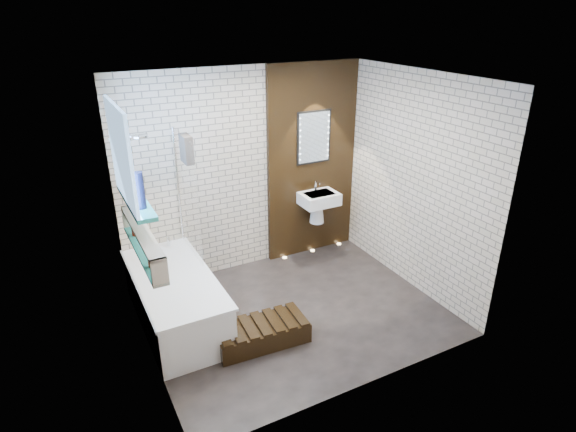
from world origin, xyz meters
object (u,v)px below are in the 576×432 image
bath_screen (188,196)px  led_mirror (314,137)px  washbasin (318,203)px  walnut_step (261,333)px  bathtub (176,299)px

bath_screen → led_mirror: (1.82, 0.34, 0.37)m
washbasin → led_mirror: 0.88m
led_mirror → walnut_step: 2.64m
bathtub → walnut_step: 1.03m
bath_screen → washbasin: size_ratio=2.41×
bath_screen → led_mirror: 1.89m
washbasin → walnut_step: (-1.50, -1.37, -0.68)m
bathtub → walnut_step: size_ratio=1.82×
bath_screen → walnut_step: (0.32, -1.19, -1.17)m
bathtub → led_mirror: bearing=19.8°
bath_screen → washbasin: bath_screen is taller
bath_screen → walnut_step: size_ratio=1.46×
washbasin → walnut_step: washbasin is taller
bath_screen → walnut_step: bath_screen is taller
bath_screen → washbasin: bearing=5.8°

